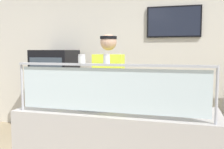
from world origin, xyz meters
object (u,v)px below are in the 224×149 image
at_px(pizza_server, 97,104).
at_px(pepper_flake_shaker, 107,59).
at_px(drink_fridge, 56,92).
at_px(pizza_tray, 96,105).
at_px(parmesan_shaker, 82,59).
at_px(worker_figure, 109,93).

relative_size(pizza_server, pepper_flake_shaker, 3.17).
distance_m(pepper_flake_shaker, drink_fridge, 2.66).
height_order(pizza_tray, pizza_server, pizza_server).
bearing_deg(pizza_server, parmesan_shaker, -108.74).
bearing_deg(parmesan_shaker, pepper_flake_shaker, 0.00).
bearing_deg(drink_fridge, pepper_flake_shaker, -51.47).
distance_m(pizza_tray, drink_fridge, 2.16).
distance_m(pizza_tray, pizza_server, 0.03).
bearing_deg(drink_fridge, parmesan_shaker, -55.91).
bearing_deg(pepper_flake_shaker, pizza_tray, 122.29).
relative_size(pizza_tray, worker_figure, 0.28).
bearing_deg(pepper_flake_shaker, drink_fridge, 128.53).
bearing_deg(pizza_server, drink_fridge, 115.94).
bearing_deg(pizza_tray, drink_fridge, 129.73).
height_order(pizza_tray, worker_figure, worker_figure).
bearing_deg(pepper_flake_shaker, pizza_server, 122.38).
xyz_separation_m(pizza_server, worker_figure, (-0.05, 0.61, 0.02)).
distance_m(pizza_tray, parmesan_shaker, 0.61).
relative_size(pizza_server, drink_fridge, 0.18).
height_order(parmesan_shaker, pepper_flake_shaker, pepper_flake_shaker).
relative_size(parmesan_shaker, worker_figure, 0.05).
relative_size(pizza_tray, parmesan_shaker, 5.82).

